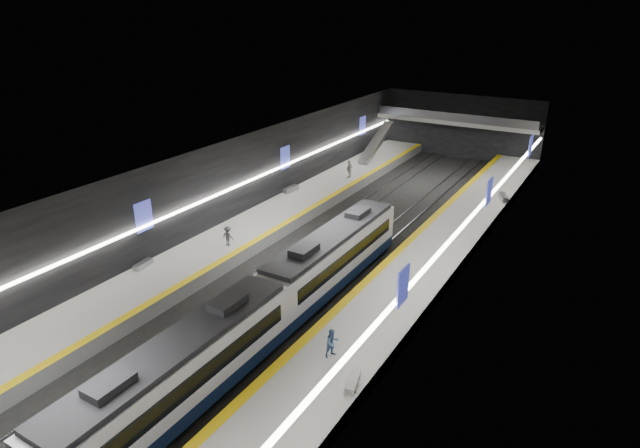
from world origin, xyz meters
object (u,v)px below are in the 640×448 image
Objects in this scene: escalator at (376,142)px; bench_right_near at (353,382)px; passenger_left_a at (349,169)px; bench_left_near at (143,265)px; bench_right_far at (504,197)px; passenger_right_b at (332,343)px; train at (271,303)px; bench_left_far at (291,189)px; passenger_left_b at (228,236)px.

escalator is 42.27m from bench_right_near.
escalator is 8.90m from passenger_left_a.
bench_left_near is 26.39m from passenger_left_a.
bench_right_far is (18.95, 27.63, 0.05)m from bench_left_near.
train is at bearing 102.14° from passenger_right_b.
bench_right_far is at bearing 28.02° from bench_left_far.
bench_left_far is 20.77m from bench_right_far.
escalator is (-10.00, 35.98, 0.70)m from train.
bench_right_far is at bearing 74.13° from bench_right_near.
bench_right_far is 1.23× the size of passenger_right_b.
train is 5.02m from passenger_right_b.
bench_left_far is at bearing 120.71° from train.
bench_left_far is 0.98× the size of bench_right_far.
passenger_left_a is at bearing 102.37° from bench_right_near.
bench_left_near is at bearing 108.50° from passenger_right_b.
train reaches higher than bench_right_near.
bench_left_far is at bearing 64.06° from passenger_right_b.
bench_right_near is at bearing -66.40° from escalator.
passenger_left_b is (-16.06, -21.63, 0.55)m from bench_right_far.
train is 15.62× the size of passenger_left_a.
train reaches higher than bench_left_near.
bench_left_far is 13.57m from passenger_left_b.
bench_right_near is at bearing 149.65° from passenger_left_b.
bench_right_far is 26.94m from passenger_left_b.
bench_left_far is at bearing -97.22° from escalator.
passenger_right_b is (16.86, -21.39, 0.58)m from bench_left_far.
bench_right_near is (18.91, -22.93, -0.03)m from bench_left_far.
bench_left_near is 16.96m from passenger_right_b.
escalator is at bearing 47.60° from passenger_right_b.
bench_right_far is (7.00, 28.60, -0.95)m from train.
bench_right_far is (0.09, 31.32, 0.04)m from bench_right_near.
bench_right_near is (6.91, -2.72, -0.99)m from train.
bench_right_near is 18.69m from passenger_left_b.
escalator reaches higher than passenger_left_b.
passenger_right_b is (14.86, -37.17, -1.08)m from escalator.
passenger_left_a reaches higher than bench_right_near.
bench_right_near is (18.86, -3.69, 0.01)m from bench_left_near.
bench_right_far is at bearing 21.70° from passenger_right_b.
bench_left_near is at bearing -85.67° from bench_left_far.
bench_left_far is 1.21× the size of passenger_right_b.
passenger_left_a is at bearing -89.13° from passenger_left_b.
passenger_right_b is at bearing -47.57° from bench_left_far.
bench_left_near is 0.83× the size of bench_left_far.
passenger_left_a reaches higher than bench_left_far.
passenger_left_a is at bearing 77.55° from bench_left_near.
bench_left_far is (-0.05, 19.23, 0.04)m from bench_left_near.
bench_right_far reaches higher than bench_left_far.
bench_right_near is 0.85× the size of bench_right_far.
bench_left_far reaches higher than bench_left_near.
bench_right_far is at bearing 100.63° from passenger_left_a.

